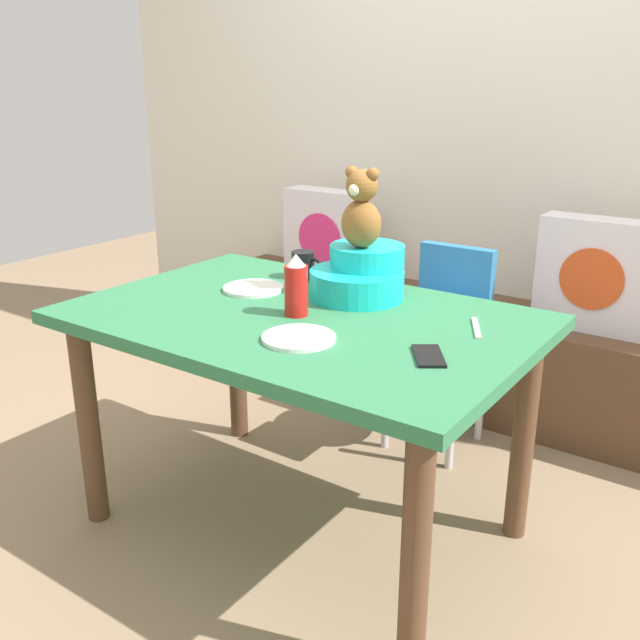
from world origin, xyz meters
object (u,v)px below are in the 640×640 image
Objects in this scene: infant_seat_teal at (360,275)px; coffee_mug at (304,265)px; cell_phone at (429,356)px; dinner_plate_far at (299,338)px; pillow_floral_right at (596,275)px; dinner_plate_near at (253,288)px; dining_table at (301,345)px; teddy_bear at (361,210)px; ketchup_bottle at (295,286)px; pillow_floral_left at (328,236)px; highchair at (440,320)px.

infant_seat_teal is 2.75× the size of coffee_mug.
dinner_plate_far is at bearing 159.74° from cell_phone.
pillow_floral_right is at bearing 51.58° from cell_phone.
dinner_plate_far is at bearing -35.72° from dinner_plate_near.
dining_table is 5.44× the size of teddy_bear.
ketchup_bottle is at bearing -57.37° from coffee_mug.
infant_seat_teal is 1.32× the size of teddy_bear.
ketchup_bottle is at bearing -102.28° from dining_table.
dinner_plate_near is at bearing 154.93° from ketchup_bottle.
teddy_bear reaches higher than infant_seat_teal.
dining_table is 9.44× the size of cell_phone.
pillow_floral_right reaches higher than dinner_plate_near.
dinner_plate_far is at bearing -79.75° from infant_seat_teal.
pillow_floral_left is 2.20× the size of dinner_plate_far.
highchair is at bearing 84.67° from infant_seat_teal.
pillow_floral_right is at bearing 72.74° from dinner_plate_far.
ketchup_bottle is 0.31m from dinner_plate_near.
teddy_bear is at bearing 105.73° from cell_phone.
pillow_floral_right is 0.64m from highchair.
cell_phone is (0.37, -0.86, 0.22)m from highchair.
highchair is 0.61m from coffee_mug.
infant_seat_teal reaches higher than cell_phone.
pillow_floral_right is 3.06× the size of cell_phone.
coffee_mug is at bearing 165.56° from teddy_bear.
pillow_floral_left is at bearing 112.06° from dinner_plate_near.
pillow_floral_right is 1.28m from cell_phone.
teddy_bear is at bearing -118.37° from pillow_floral_right.
dining_table is at bearing 133.46° from cell_phone.
dinner_plate_near is (-0.83, -1.07, 0.07)m from pillow_floral_right.
dinner_plate_near is at bearing -155.98° from infant_seat_teal.
dinner_plate_far reaches higher than cell_phone.
dining_table is (0.71, -1.18, -0.04)m from pillow_floral_left.
highchair is (0.10, 0.76, -0.12)m from dining_table.
infant_seat_teal is 1.65× the size of dinner_plate_far.
pillow_floral_right is 0.32× the size of dining_table.
highchair is 0.72m from teddy_bear.
pillow_floral_right is (1.26, 0.00, 0.00)m from pillow_floral_left.
ketchup_bottle is (-0.06, -0.27, 0.02)m from infant_seat_teal.
pillow_floral_right is 2.20× the size of dinner_plate_far.
dining_table is 0.78m from highchair.
pillow_floral_left reaches higher than dinner_plate_far.
pillow_floral_right is 1.33m from ketchup_bottle.
infant_seat_teal is at bearing 24.02° from dinner_plate_near.
pillow_floral_right is 2.20× the size of dinner_plate_near.
teddy_bear is (0.76, -0.93, 0.34)m from pillow_floral_left.
pillow_floral_left is 1.00× the size of pillow_floral_right.
dinner_plate_near is at bearing -127.58° from pillow_floral_right.
dining_table is 0.49m from cell_phone.
coffee_mug reaches higher than dinner_plate_near.
ketchup_bottle reaches higher than pillow_floral_left.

